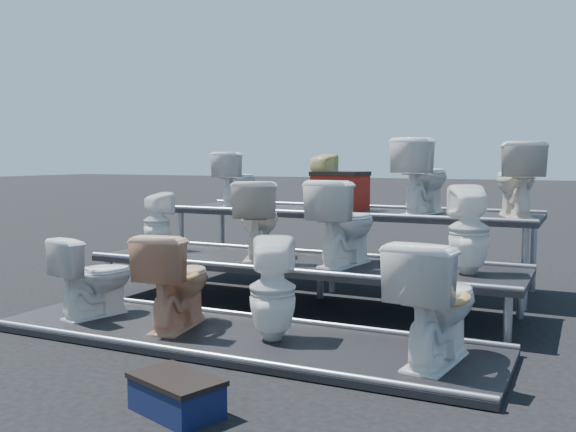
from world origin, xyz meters
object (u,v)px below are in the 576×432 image
at_px(toilet_1, 176,280).
at_px(toilet_8, 237,179).
at_px(toilet_0, 94,276).
at_px(toilet_11, 517,180).
at_px(toilet_3, 436,301).
at_px(toilet_9, 321,182).
at_px(toilet_4, 157,222).
at_px(toilet_5, 258,219).
at_px(toilet_10, 423,176).
at_px(toilet_6, 344,222).
at_px(step_stool, 176,397).
at_px(red_crate, 340,193).
at_px(toilet_2, 273,289).
at_px(toilet_7, 469,230).

bearing_deg(toilet_1, toilet_8, -79.58).
bearing_deg(toilet_0, toilet_8, -73.74).
distance_m(toilet_0, toilet_8, 2.72).
distance_m(toilet_0, toilet_1, 0.88).
bearing_deg(toilet_11, toilet_1, 29.39).
height_order(toilet_3, toilet_9, toilet_9).
relative_size(toilet_3, toilet_11, 1.12).
relative_size(toilet_4, toilet_5, 0.81).
height_order(toilet_1, toilet_10, toilet_10).
bearing_deg(toilet_6, step_stool, 97.60).
bearing_deg(toilet_9, red_crate, -162.09).
distance_m(toilet_5, toilet_10, 1.92).
height_order(toilet_6, toilet_10, toilet_10).
bearing_deg(toilet_6, toilet_2, 93.58).
xyz_separation_m(toilet_5, toilet_8, (-0.98, 1.30, 0.35)).
bearing_deg(toilet_9, toilet_4, 54.75).
distance_m(toilet_2, toilet_4, 2.46).
bearing_deg(toilet_11, toilet_7, 61.22).
xyz_separation_m(toilet_7, red_crate, (-1.69, 1.32, 0.21)).
bearing_deg(toilet_1, red_crate, -108.65).
xyz_separation_m(red_crate, step_stool, (0.53, -4.01, -0.97)).
relative_size(red_crate, step_stool, 1.06).
bearing_deg(toilet_0, step_stool, 158.76).
relative_size(toilet_2, toilet_4, 1.26).
distance_m(toilet_0, toilet_7, 3.32).
bearing_deg(toilet_11, toilet_6, 25.01).
bearing_deg(toilet_3, toilet_1, 7.50).
bearing_deg(toilet_7, toilet_9, -56.00).
bearing_deg(toilet_6, toilet_4, 8.01).
relative_size(toilet_7, step_stool, 1.47).
height_order(toilet_3, toilet_8, toilet_8).
bearing_deg(step_stool, toilet_3, 68.56).
xyz_separation_m(toilet_2, toilet_10, (0.52, 2.60, 0.81)).
bearing_deg(toilet_5, toilet_1, 64.99).
relative_size(toilet_6, step_stool, 1.53).
bearing_deg(red_crate, toilet_6, -61.57).
bearing_deg(toilet_10, toilet_11, -171.81).
bearing_deg(step_stool, toilet_9, 119.43).
bearing_deg(toilet_6, toilet_8, -26.23).
xyz_separation_m(toilet_4, step_stool, (2.14, -2.69, -0.68)).
bearing_deg(step_stool, toilet_6, 108.34).
xyz_separation_m(toilet_10, step_stool, (-0.44, -3.99, -1.17)).
height_order(toilet_7, red_crate, red_crate).
bearing_deg(toilet_3, toilet_5, -24.53).
height_order(toilet_8, toilet_11, toilet_11).
bearing_deg(toilet_4, toilet_9, -120.89).
xyz_separation_m(toilet_3, toilet_4, (-3.31, 1.30, 0.29)).
height_order(toilet_6, toilet_8, toilet_8).
relative_size(toilet_6, toilet_8, 1.19).
distance_m(toilet_5, step_stool, 2.94).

